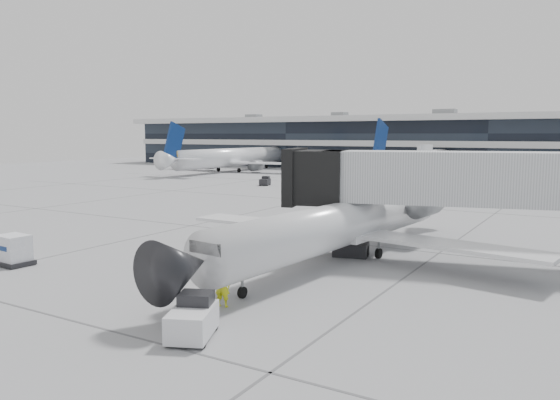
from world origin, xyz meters
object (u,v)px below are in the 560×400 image
Objects in this scene: regional_jet at (349,221)px; jet_bridge at (485,180)px; ramp_worker at (222,286)px; cargo_uld at (13,250)px; baggage_tug at (193,319)px.

jet_bridge is at bearing 25.80° from regional_jet.
ramp_worker reaches higher than cargo_uld.
jet_bridge is at bearing 44.84° from baggage_tug.
jet_bridge is 9.46× the size of cargo_uld.
ramp_worker is 3.60m from baggage_tug.
ramp_worker reaches higher than baggage_tug.
regional_jet is 14.76m from baggage_tug.
cargo_uld is at bearing -138.78° from regional_jet.
regional_jet is 15.37× the size of ramp_worker.
regional_jet is 1.40× the size of jet_bridge.
regional_jet reaches higher than ramp_worker.
jet_bridge is 16.52m from ramp_worker.
jet_bridge reaches higher than regional_jet.
jet_bridge is 10.98× the size of ramp_worker.
jet_bridge is 7.32× the size of baggage_tug.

